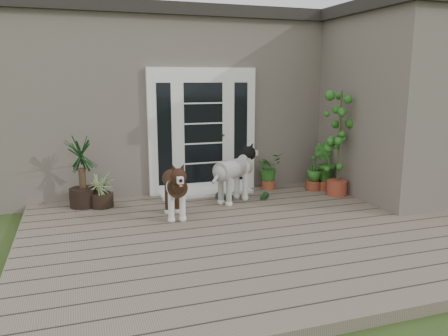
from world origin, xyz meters
name	(u,v)px	position (x,y,z in m)	size (l,w,h in m)	color
deck	(263,234)	(0.00, 0.40, 0.06)	(6.20, 4.60, 0.12)	#6B5B4C
house_main	(186,104)	(0.00, 4.65, 1.55)	(7.40, 4.00, 3.10)	#665E54
roof_main	(184,24)	(0.00, 4.65, 3.20)	(7.60, 4.20, 0.20)	#2D2826
house_wing	(396,111)	(2.90, 1.50, 1.55)	(1.60, 2.40, 3.10)	#665E54
roof_wing	(404,9)	(2.90, 1.50, 3.20)	(1.80, 2.60, 0.20)	#2D2826
door_unit	(203,131)	(-0.20, 2.60, 1.19)	(1.90, 0.14, 2.15)	white
door_step	(207,193)	(-0.20, 2.40, 0.14)	(1.60, 0.40, 0.05)	white
brindle_dog	(175,192)	(-1.00, 1.29, 0.49)	(0.38, 0.89, 0.74)	#3D2616
white_dog	(233,178)	(0.08, 1.80, 0.52)	(0.41, 0.96, 0.80)	silver
spider_plant	(102,188)	(-1.96, 2.16, 0.42)	(0.56, 0.56, 0.60)	#93B670
yucca	(82,170)	(-2.23, 2.29, 0.70)	(0.80, 0.80, 1.16)	black
herb_a	(269,173)	(0.97, 2.40, 0.41)	(0.45, 0.45, 0.58)	#19591F
herb_b	(324,173)	(1.90, 2.04, 0.43)	(0.41, 0.41, 0.61)	#215217
herb_c	(314,176)	(1.72, 2.10, 0.37)	(0.32, 0.32, 0.50)	#1F4F16
sapling	(339,142)	(1.90, 1.63, 1.03)	(0.54, 0.54, 1.83)	#1C5C1A
clog_left	(224,196)	(-0.02, 1.98, 0.17)	(0.15, 0.32, 0.10)	#153520
clog_right	(265,196)	(0.63, 1.81, 0.16)	(0.12, 0.27, 0.08)	black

